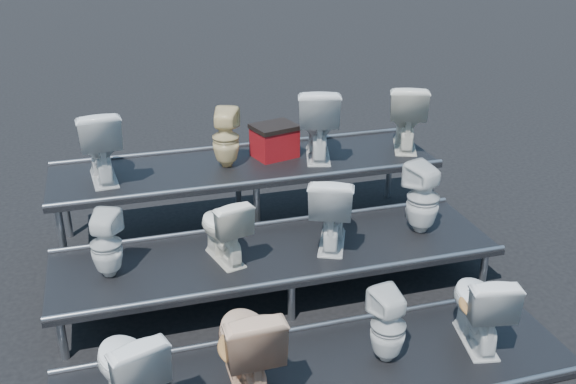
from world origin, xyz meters
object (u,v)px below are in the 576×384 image
object	(u,v)px
toilet_4	(106,245)
toilet_8	(99,144)
toilet_2	(388,326)
toilet_5	(223,228)
toilet_10	(318,122)
toilet_11	(406,116)
red_crate	(275,143)
toilet_1	(247,343)
toilet_9	(226,138)
toilet_6	(332,209)
toilet_3	(479,305)
toilet_7	(423,198)
toilet_0	(128,368)

from	to	relation	value
toilet_4	toilet_8	xyz separation A→B (m)	(0.02, 1.30, 0.48)
toilet_2	toilet_5	xyz separation A→B (m)	(-1.08, 1.30, 0.40)
toilet_10	toilet_11	xyz separation A→B (m)	(1.08, 0.00, -0.02)
red_crate	toilet_1	bearing A→B (deg)	-124.98
toilet_1	toilet_11	size ratio (longest dim) A/B	1.03
toilet_11	toilet_5	bearing A→B (deg)	50.37
toilet_9	toilet_10	xyz separation A→B (m)	(1.05, 0.00, 0.09)
toilet_2	toilet_6	distance (m)	1.38
toilet_2	red_crate	size ratio (longest dim) A/B	1.42
toilet_10	red_crate	bearing A→B (deg)	-0.02
toilet_3	toilet_8	distance (m)	4.00
toilet_4	toilet_7	size ratio (longest dim) A/B	0.85
red_crate	toilet_4	bearing A→B (deg)	-158.75
toilet_2	toilet_8	xyz separation A→B (m)	(-2.10, 2.60, 0.86)
toilet_1	toilet_11	xyz separation A→B (m)	(2.51, 2.60, 0.79)
toilet_5	toilet_10	xyz separation A→B (m)	(1.34, 1.30, 0.49)
toilet_8	toilet_11	bearing A→B (deg)	175.14
toilet_11	toilet_6	bearing A→B (deg)	65.70
toilet_5	toilet_6	xyz separation A→B (m)	(1.06, 0.00, 0.06)
toilet_6	toilet_3	bearing A→B (deg)	147.02
toilet_4	toilet_10	world-z (taller)	toilet_10
toilet_8	toilet_7	bearing A→B (deg)	151.93
toilet_0	toilet_4	xyz separation A→B (m)	(-0.07, 1.30, 0.34)
toilet_1	toilet_8	world-z (taller)	toilet_8
toilet_3	toilet_10	bearing A→B (deg)	-66.35
toilet_9	toilet_4	bearing A→B (deg)	66.79
toilet_1	toilet_4	world-z (taller)	toilet_4
toilet_7	toilet_10	world-z (taller)	toilet_10
red_crate	toilet_5	bearing A→B (deg)	-137.02
toilet_4	toilet_7	bearing A→B (deg)	-157.67
red_crate	toilet_0	bearing A→B (deg)	-139.55
toilet_11	red_crate	size ratio (longest dim) A/B	1.72
toilet_3	toilet_6	bearing A→B (deg)	-45.41
toilet_2	toilet_9	distance (m)	2.83
toilet_1	toilet_11	bearing A→B (deg)	-134.93
toilet_7	toilet_8	world-z (taller)	toilet_8
toilet_5	red_crate	bearing A→B (deg)	-136.00
toilet_0	toilet_1	bearing A→B (deg)	161.68
toilet_1	toilet_4	xyz separation A→B (m)	(-0.95, 1.30, 0.31)
toilet_1	toilet_4	bearing A→B (deg)	-54.64
toilet_2	toilet_1	bearing A→B (deg)	-9.60
toilet_0	toilet_1	xyz separation A→B (m)	(0.88, 0.00, 0.03)
toilet_4	toilet_9	xyz separation A→B (m)	(1.34, 1.30, 0.42)
toilet_3	toilet_7	world-z (taller)	toilet_7
toilet_3	toilet_6	distance (m)	1.61
toilet_6	toilet_10	distance (m)	1.40
toilet_2	toilet_9	bearing A→B (deg)	-82.83
toilet_8	red_crate	bearing A→B (deg)	179.23
toilet_4	toilet_6	size ratio (longest dim) A/B	0.82
toilet_3	toilet_4	size ratio (longest dim) A/B	1.19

